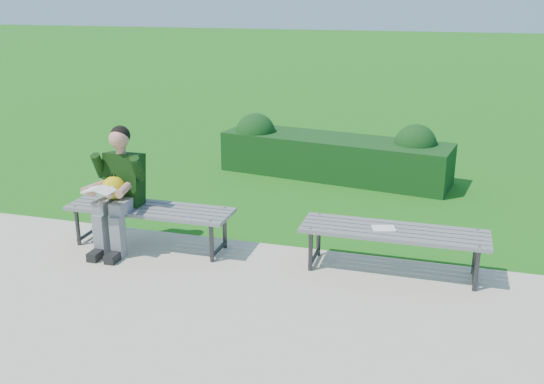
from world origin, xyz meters
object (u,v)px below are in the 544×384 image
object	(u,v)px
hedge	(333,153)
paper_sheet	(384,228)
bench_right	(394,235)
seated_boy	(118,186)
bench_left	(150,212)

from	to	relation	value
hedge	paper_sheet	world-z (taller)	hedge
bench_right	paper_sheet	bearing A→B (deg)	180.00
bench_right	seated_boy	bearing A→B (deg)	-176.44
hedge	bench_right	world-z (taller)	hedge
bench_left	paper_sheet	distance (m)	2.48
seated_boy	paper_sheet	xyz separation A→B (m)	(2.77, 0.18, -0.24)
bench_left	paper_sheet	xyz separation A→B (m)	(2.47, 0.08, 0.06)
seated_boy	paper_sheet	world-z (taller)	seated_boy
bench_right	seated_boy	xyz separation A→B (m)	(-2.87, -0.18, 0.30)
hedge	paper_sheet	xyz separation A→B (m)	(1.09, -3.15, 0.12)
hedge	seated_boy	xyz separation A→B (m)	(-1.68, -3.32, 0.36)
bench_right	paper_sheet	distance (m)	0.12
bench_right	paper_sheet	size ratio (longest dim) A/B	7.09
hedge	bench_right	size ratio (longest dim) A/B	1.95
hedge	seated_boy	size ratio (longest dim) A/B	2.67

